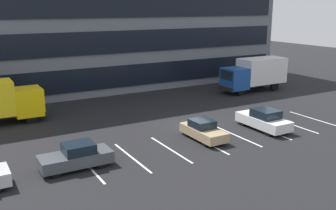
% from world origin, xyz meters
% --- Properties ---
extents(ground_plane, '(120.00, 120.00, 0.00)m').
position_xyz_m(ground_plane, '(0.00, 0.00, 0.00)').
color(ground_plane, black).
extents(office_building, '(41.28, 10.90, 18.00)m').
position_xyz_m(office_building, '(0.00, 17.95, 9.00)').
color(office_building, slate).
rests_on(office_building, ground_plane).
extents(lot_markings, '(19.74, 5.40, 0.01)m').
position_xyz_m(lot_markings, '(0.00, -4.06, 0.00)').
color(lot_markings, silver).
rests_on(lot_markings, ground_plane).
extents(box_truck_blue, '(7.75, 2.57, 3.59)m').
position_xyz_m(box_truck_blue, '(12.99, 6.96, 2.02)').
color(box_truck_blue, '#194799').
rests_on(box_truck_blue, ground_plane).
extents(sedan_charcoal, '(4.16, 1.74, 1.49)m').
position_xyz_m(sedan_charcoal, '(-10.45, -3.90, 0.70)').
color(sedan_charcoal, '#474C51').
rests_on(sedan_charcoal, ground_plane).
extents(sedan_white, '(1.86, 4.45, 1.59)m').
position_xyz_m(sedan_white, '(4.18, -3.87, 0.75)').
color(sedan_white, white).
rests_on(sedan_white, ground_plane).
extents(sedan_tan, '(1.63, 3.89, 1.39)m').
position_xyz_m(sedan_tan, '(-1.17, -3.47, 0.66)').
color(sedan_tan, tan).
rests_on(sedan_tan, ground_plane).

